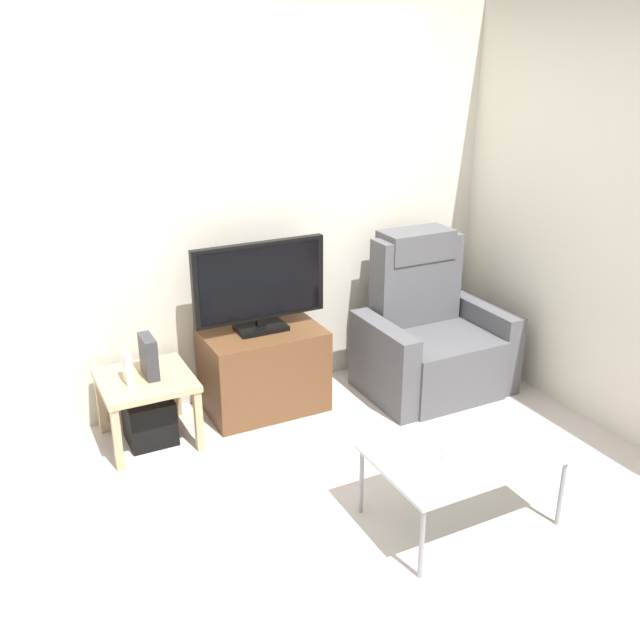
{
  "coord_description": "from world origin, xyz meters",
  "views": [
    {
      "loc": [
        -1.53,
        -3.07,
        2.29
      ],
      "look_at": [
        0.28,
        0.5,
        0.7
      ],
      "focal_mm": 39.59,
      "sensor_mm": 36.0,
      "label": 1
    }
  ],
  "objects_px": {
    "recliner_armchair": "(430,337)",
    "subwoofer_box": "(150,420)",
    "television": "(260,285)",
    "tv_stand": "(264,370)",
    "book_upright": "(127,368)",
    "side_table": "(146,387)",
    "cell_phone": "(449,450)",
    "coffee_table": "(463,455)",
    "game_console": "(149,357)"
  },
  "relations": [
    {
      "from": "tv_stand",
      "to": "coffee_table",
      "type": "relative_size",
      "value": 0.85
    },
    {
      "from": "television",
      "to": "recliner_armchair",
      "type": "height_order",
      "value": "television"
    },
    {
      "from": "tv_stand",
      "to": "cell_phone",
      "type": "height_order",
      "value": "tv_stand"
    },
    {
      "from": "recliner_armchair",
      "to": "subwoofer_box",
      "type": "xyz_separation_m",
      "value": [
        -1.95,
        0.15,
        -0.23
      ]
    },
    {
      "from": "television",
      "to": "subwoofer_box",
      "type": "bearing_deg",
      "value": -173.76
    },
    {
      "from": "television",
      "to": "coffee_table",
      "type": "xyz_separation_m",
      "value": [
        0.43,
        -1.55,
        -0.49
      ]
    },
    {
      "from": "subwoofer_box",
      "to": "television",
      "type": "bearing_deg",
      "value": 6.24
    },
    {
      "from": "recliner_armchair",
      "to": "subwoofer_box",
      "type": "bearing_deg",
      "value": 173.65
    },
    {
      "from": "coffee_table",
      "to": "subwoofer_box",
      "type": "bearing_deg",
      "value": 129.61
    },
    {
      "from": "recliner_armchair",
      "to": "tv_stand",
      "type": "bearing_deg",
      "value": 167.54
    },
    {
      "from": "side_table",
      "to": "cell_phone",
      "type": "relative_size",
      "value": 3.6
    },
    {
      "from": "television",
      "to": "recliner_armchair",
      "type": "xyz_separation_m",
      "value": [
        1.16,
        -0.23,
        -0.49
      ]
    },
    {
      "from": "subwoofer_box",
      "to": "book_upright",
      "type": "height_order",
      "value": "book_upright"
    },
    {
      "from": "side_table",
      "to": "coffee_table",
      "type": "xyz_separation_m",
      "value": [
        1.21,
        -1.47,
        0.01
      ]
    },
    {
      "from": "subwoofer_box",
      "to": "tv_stand",
      "type": "bearing_deg",
      "value": 4.87
    },
    {
      "from": "coffee_table",
      "to": "cell_phone",
      "type": "bearing_deg",
      "value": 152.91
    },
    {
      "from": "game_console",
      "to": "cell_phone",
      "type": "xyz_separation_m",
      "value": [
        1.12,
        -1.45,
        -0.15
      ]
    },
    {
      "from": "tv_stand",
      "to": "recliner_armchair",
      "type": "distance_m",
      "value": 1.19
    },
    {
      "from": "cell_phone",
      "to": "side_table",
      "type": "bearing_deg",
      "value": 167.52
    },
    {
      "from": "side_table",
      "to": "cell_phone",
      "type": "bearing_deg",
      "value": -51.26
    },
    {
      "from": "recliner_armchair",
      "to": "book_upright",
      "type": "relative_size",
      "value": 5.92
    },
    {
      "from": "coffee_table",
      "to": "television",
      "type": "bearing_deg",
      "value": 105.47
    },
    {
      "from": "game_console",
      "to": "coffee_table",
      "type": "height_order",
      "value": "game_console"
    },
    {
      "from": "subwoofer_box",
      "to": "book_upright",
      "type": "xyz_separation_m",
      "value": [
        -0.1,
        -0.02,
        0.38
      ]
    },
    {
      "from": "tv_stand",
      "to": "book_upright",
      "type": "height_order",
      "value": "book_upright"
    },
    {
      "from": "television",
      "to": "recliner_armchair",
      "type": "distance_m",
      "value": 1.28
    },
    {
      "from": "recliner_armchair",
      "to": "coffee_table",
      "type": "relative_size",
      "value": 1.2
    },
    {
      "from": "subwoofer_box",
      "to": "book_upright",
      "type": "relative_size",
      "value": 1.54
    },
    {
      "from": "side_table",
      "to": "subwoofer_box",
      "type": "distance_m",
      "value": 0.22
    },
    {
      "from": "television",
      "to": "subwoofer_box",
      "type": "relative_size",
      "value": 3.11
    },
    {
      "from": "tv_stand",
      "to": "cell_phone",
      "type": "distance_m",
      "value": 1.55
    },
    {
      "from": "television",
      "to": "side_table",
      "type": "relative_size",
      "value": 1.61
    },
    {
      "from": "recliner_armchair",
      "to": "subwoofer_box",
      "type": "relative_size",
      "value": 3.85
    },
    {
      "from": "side_table",
      "to": "tv_stand",
      "type": "bearing_deg",
      "value": 4.87
    },
    {
      "from": "recliner_armchair",
      "to": "subwoofer_box",
      "type": "height_order",
      "value": "recliner_armchair"
    },
    {
      "from": "recliner_armchair",
      "to": "game_console",
      "type": "relative_size",
      "value": 4.3
    },
    {
      "from": "book_upright",
      "to": "game_console",
      "type": "xyz_separation_m",
      "value": [
        0.14,
        0.03,
        0.03
      ]
    },
    {
      "from": "coffee_table",
      "to": "cell_phone",
      "type": "distance_m",
      "value": 0.08
    },
    {
      "from": "tv_stand",
      "to": "coffee_table",
      "type": "distance_m",
      "value": 1.6
    },
    {
      "from": "tv_stand",
      "to": "subwoofer_box",
      "type": "height_order",
      "value": "tv_stand"
    },
    {
      "from": "recliner_armchair",
      "to": "book_upright",
      "type": "xyz_separation_m",
      "value": [
        -2.05,
        0.13,
        0.15
      ]
    },
    {
      "from": "cell_phone",
      "to": "television",
      "type": "bearing_deg",
      "value": 142.35
    },
    {
      "from": "television",
      "to": "side_table",
      "type": "height_order",
      "value": "television"
    },
    {
      "from": "game_console",
      "to": "coffee_table",
      "type": "distance_m",
      "value": 1.9
    },
    {
      "from": "game_console",
      "to": "cell_phone",
      "type": "relative_size",
      "value": 1.67
    },
    {
      "from": "television",
      "to": "game_console",
      "type": "bearing_deg",
      "value": -174.23
    },
    {
      "from": "tv_stand",
      "to": "television",
      "type": "height_order",
      "value": "television"
    },
    {
      "from": "tv_stand",
      "to": "subwoofer_box",
      "type": "bearing_deg",
      "value": -175.13
    },
    {
      "from": "book_upright",
      "to": "game_console",
      "type": "bearing_deg",
      "value": 12.53
    },
    {
      "from": "recliner_armchair",
      "to": "side_table",
      "type": "relative_size",
      "value": 2.0
    }
  ]
}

